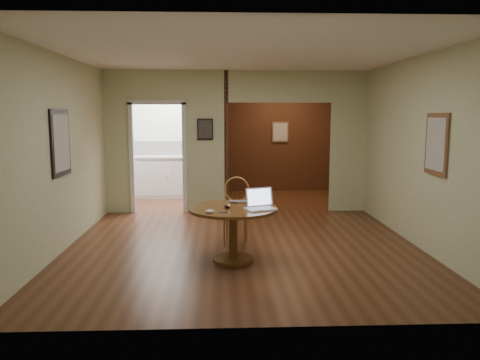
{
  "coord_description": "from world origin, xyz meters",
  "views": [
    {
      "loc": [
        -0.31,
        -6.43,
        1.89
      ],
      "look_at": [
        -0.05,
        -0.2,
        1.0
      ],
      "focal_mm": 35.0,
      "sensor_mm": 36.0,
      "label": 1
    }
  ],
  "objects_px": {
    "dining_table": "(233,222)",
    "chair": "(236,207)",
    "open_laptop": "(260,203)",
    "closed_laptop": "(240,202)"
  },
  "relations": [
    {
      "from": "dining_table",
      "to": "open_laptop",
      "type": "bearing_deg",
      "value": -14.21
    },
    {
      "from": "chair",
      "to": "open_laptop",
      "type": "bearing_deg",
      "value": -65.93
    },
    {
      "from": "chair",
      "to": "closed_laptop",
      "type": "relative_size",
      "value": 3.04
    },
    {
      "from": "dining_table",
      "to": "open_laptop",
      "type": "height_order",
      "value": "open_laptop"
    },
    {
      "from": "dining_table",
      "to": "chair",
      "type": "bearing_deg",
      "value": 85.58
    },
    {
      "from": "open_laptop",
      "to": "closed_laptop",
      "type": "xyz_separation_m",
      "value": [
        -0.23,
        0.38,
        -0.05
      ]
    },
    {
      "from": "chair",
      "to": "dining_table",
      "type": "bearing_deg",
      "value": -86.06
    },
    {
      "from": "chair",
      "to": "closed_laptop",
      "type": "height_order",
      "value": "chair"
    },
    {
      "from": "chair",
      "to": "closed_laptop",
      "type": "distance_m",
      "value": 0.6
    },
    {
      "from": "chair",
      "to": "open_laptop",
      "type": "xyz_separation_m",
      "value": [
        0.27,
        -0.95,
        0.23
      ]
    }
  ]
}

